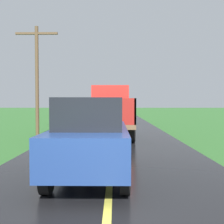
% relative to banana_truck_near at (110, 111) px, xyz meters
% --- Properties ---
extents(banana_truck_near, '(2.38, 5.82, 2.80)m').
position_rel_banana_truck_near_xyz_m(banana_truck_near, '(0.00, 0.00, 0.00)').
color(banana_truck_near, '#2D2D30').
rests_on(banana_truck_near, road_surface).
extents(banana_truck_far, '(2.38, 5.81, 2.80)m').
position_rel_banana_truck_near_xyz_m(banana_truck_far, '(0.10, 9.84, 0.01)').
color(banana_truck_far, '#2D2D30').
rests_on(banana_truck_far, road_surface).
extents(utility_pole_roadside, '(2.40, 0.20, 6.24)m').
position_rel_banana_truck_near_xyz_m(utility_pole_roadside, '(-4.21, 0.46, 1.98)').
color(utility_pole_roadside, brown).
rests_on(utility_pole_roadside, ground).
extents(following_car, '(1.74, 4.10, 1.92)m').
position_rel_banana_truck_near_xyz_m(following_car, '(-0.30, -8.22, -0.39)').
color(following_car, navy).
rests_on(following_car, road_surface).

